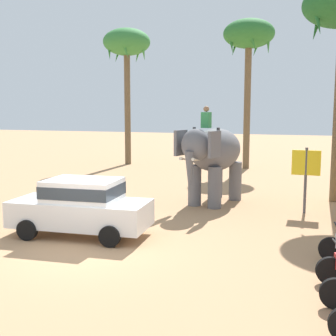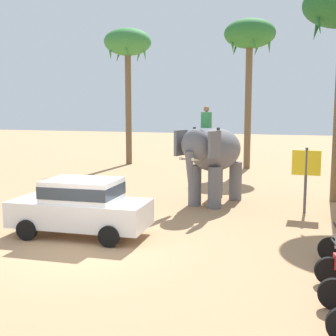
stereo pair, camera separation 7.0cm
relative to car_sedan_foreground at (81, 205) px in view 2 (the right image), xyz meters
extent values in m
plane|color=tan|center=(0.78, -1.12, -0.93)|extent=(120.00, 120.00, 0.00)
cube|color=white|center=(-0.04, 0.00, -0.25)|extent=(4.25, 2.10, 0.76)
cube|color=white|center=(0.06, 0.01, 0.45)|extent=(2.24, 1.76, 0.64)
cube|color=#2D3842|center=(0.06, 0.01, 0.45)|extent=(2.27, 1.78, 0.35)
cylinder|color=black|center=(-1.22, -0.97, -0.63)|extent=(0.61, 0.24, 0.60)
cylinder|color=black|center=(-1.39, 0.72, -0.63)|extent=(0.61, 0.24, 0.60)
cylinder|color=black|center=(1.31, -0.72, -0.63)|extent=(0.61, 0.24, 0.60)
cylinder|color=black|center=(1.14, 0.97, -0.63)|extent=(0.61, 0.24, 0.60)
ellipsoid|color=slate|center=(2.62, 5.94, 1.22)|extent=(2.28, 3.39, 1.70)
cylinder|color=slate|center=(2.84, 4.93, -0.13)|extent=(0.52, 0.52, 1.60)
cylinder|color=slate|center=(1.98, 5.14, -0.13)|extent=(0.52, 0.52, 1.60)
cylinder|color=slate|center=(3.27, 6.74, -0.13)|extent=(0.52, 0.52, 1.60)
cylinder|color=slate|center=(2.41, 6.95, -0.13)|extent=(0.52, 0.52, 1.60)
ellipsoid|color=slate|center=(2.25, 4.36, 1.52)|extent=(1.30, 1.23, 1.20)
cube|color=slate|center=(2.97, 4.29, 1.57)|extent=(0.30, 0.81, 0.96)
cube|color=slate|center=(1.57, 4.62, 1.57)|extent=(0.30, 0.81, 0.96)
cone|color=slate|center=(2.14, 3.92, 0.52)|extent=(0.43, 0.43, 1.60)
cone|color=beige|center=(2.40, 3.91, 1.02)|extent=(0.25, 0.57, 0.21)
cone|color=beige|center=(1.90, 4.03, 1.02)|extent=(0.25, 0.57, 0.21)
cube|color=#338C4C|center=(2.43, 5.11, 2.42)|extent=(0.39, 0.31, 0.60)
sphere|color=#8E6647|center=(2.43, 5.11, 2.84)|extent=(0.22, 0.22, 0.22)
cylinder|color=#333338|center=(2.93, 4.99, 1.87)|extent=(0.12, 0.12, 0.55)
cylinder|color=#333338|center=(1.92, 5.23, 1.87)|extent=(0.12, 0.12, 0.55)
cylinder|color=black|center=(7.03, -2.62, -0.63)|extent=(0.61, 0.14, 0.60)
cylinder|color=black|center=(6.94, -1.39, -0.63)|extent=(0.61, 0.22, 0.60)
cylinder|color=black|center=(7.03, -1.38, -0.01)|extent=(0.15, 0.55, 0.04)
cylinder|color=black|center=(6.97, 0.15, -0.63)|extent=(0.61, 0.16, 0.60)
cylinder|color=black|center=(7.06, 0.16, -0.01)|extent=(0.09, 0.55, 0.04)
cone|color=#1E5B28|center=(6.21, 8.57, 6.39)|extent=(0.73, 0.83, 1.69)
cone|color=#1E5B28|center=(6.21, 7.16, 6.39)|extent=(0.73, 0.83, 1.69)
cylinder|color=brown|center=(1.94, 16.97, 3.22)|extent=(0.42, 0.42, 8.29)
ellipsoid|color=#286B2D|center=(1.94, 16.97, 7.57)|extent=(3.20, 3.20, 1.80)
cone|color=#286B2D|center=(3.14, 16.97, 7.07)|extent=(0.40, 0.92, 1.64)
cone|color=#286B2D|center=(2.31, 18.11, 7.07)|extent=(0.91, 0.57, 1.67)
cone|color=#286B2D|center=(0.97, 17.67, 7.07)|extent=(0.73, 0.83, 1.69)
cone|color=#286B2D|center=(0.97, 16.26, 7.07)|extent=(0.73, 0.83, 1.69)
cone|color=#286B2D|center=(2.31, 15.82, 7.07)|extent=(0.91, 0.57, 1.67)
cylinder|color=brown|center=(-6.22, 16.42, 3.14)|extent=(0.42, 0.42, 8.14)
ellipsoid|color=#337A38|center=(-6.22, 16.42, 7.41)|extent=(3.20, 3.20, 1.80)
cone|color=#337A38|center=(-5.02, 16.42, 6.91)|extent=(0.40, 0.92, 1.64)
cone|color=#337A38|center=(-5.85, 17.56, 6.91)|extent=(0.91, 0.57, 1.67)
cone|color=#337A38|center=(-7.19, 17.13, 6.91)|extent=(0.73, 0.83, 1.69)
cone|color=#337A38|center=(-7.19, 15.71, 6.91)|extent=(0.73, 0.83, 1.69)
cone|color=#337A38|center=(-5.85, 15.28, 6.91)|extent=(0.91, 0.57, 1.67)
cylinder|color=#4C4C51|center=(6.11, 5.25, 0.27)|extent=(0.10, 0.10, 2.40)
cube|color=yellow|center=(6.11, 5.25, 0.92)|extent=(1.00, 0.08, 0.90)
camera|label=1|loc=(6.72, -10.94, 2.76)|focal=46.26mm
camera|label=2|loc=(6.79, -10.91, 2.76)|focal=46.26mm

